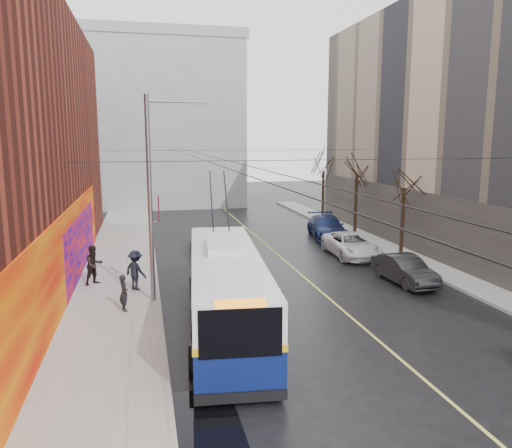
{
  "coord_description": "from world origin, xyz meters",
  "views": [
    {
      "loc": [
        -6.57,
        -11.62,
        7.19
      ],
      "look_at": [
        -1.39,
        11.14,
        3.17
      ],
      "focal_mm": 35.0,
      "sensor_mm": 36.0,
      "label": 1
    }
  ],
  "objects_px": {
    "pedestrian_b": "(94,265)",
    "pedestrian_c": "(136,270)",
    "parked_car_c": "(351,245)",
    "streetlight_pole": "(154,194)",
    "parked_car_b": "(405,270)",
    "parked_car_d": "(327,227)",
    "following_car": "(208,244)",
    "pedestrian_a": "(124,293)",
    "tree_near": "(405,175)",
    "tree_far": "(324,162)",
    "trolleybus": "(226,289)",
    "tree_mid": "(357,165)"
  },
  "relations": [
    {
      "from": "parked_car_c",
      "to": "following_car",
      "type": "distance_m",
      "value": 8.83
    },
    {
      "from": "streetlight_pole",
      "to": "trolleybus",
      "type": "distance_m",
      "value": 5.48
    },
    {
      "from": "streetlight_pole",
      "to": "parked_car_d",
      "type": "bearing_deg",
      "value": 44.13
    },
    {
      "from": "streetlight_pole",
      "to": "pedestrian_c",
      "type": "bearing_deg",
      "value": 117.89
    },
    {
      "from": "pedestrian_b",
      "to": "pedestrian_c",
      "type": "xyz_separation_m",
      "value": [
        1.98,
        -1.37,
        -0.02
      ]
    },
    {
      "from": "parked_car_b",
      "to": "following_car",
      "type": "relative_size",
      "value": 0.88
    },
    {
      "from": "pedestrian_a",
      "to": "trolleybus",
      "type": "bearing_deg",
      "value": -139.86
    },
    {
      "from": "following_car",
      "to": "parked_car_c",
      "type": "bearing_deg",
      "value": -12.88
    },
    {
      "from": "tree_mid",
      "to": "trolleybus",
      "type": "bearing_deg",
      "value": -127.26
    },
    {
      "from": "following_car",
      "to": "pedestrian_a",
      "type": "relative_size",
      "value": 3.14
    },
    {
      "from": "trolleybus",
      "to": "pedestrian_c",
      "type": "height_order",
      "value": "trolleybus"
    },
    {
      "from": "streetlight_pole",
      "to": "parked_car_b",
      "type": "xyz_separation_m",
      "value": [
        12.21,
        0.35,
        -4.15
      ]
    },
    {
      "from": "tree_far",
      "to": "parked_car_b",
      "type": "relative_size",
      "value": 1.55
    },
    {
      "from": "tree_mid",
      "to": "pedestrian_c",
      "type": "distance_m",
      "value": 20.05
    },
    {
      "from": "tree_mid",
      "to": "following_car",
      "type": "bearing_deg",
      "value": -157.93
    },
    {
      "from": "streetlight_pole",
      "to": "parked_car_c",
      "type": "distance_m",
      "value": 14.14
    },
    {
      "from": "following_car",
      "to": "tree_near",
      "type": "bearing_deg",
      "value": -11.32
    },
    {
      "from": "streetlight_pole",
      "to": "tree_near",
      "type": "distance_m",
      "value": 16.28
    },
    {
      "from": "parked_car_b",
      "to": "parked_car_d",
      "type": "xyz_separation_m",
      "value": [
        0.37,
        11.86,
        0.1
      ]
    },
    {
      "from": "streetlight_pole",
      "to": "pedestrian_b",
      "type": "height_order",
      "value": "streetlight_pole"
    },
    {
      "from": "tree_far",
      "to": "parked_car_c",
      "type": "height_order",
      "value": "tree_far"
    },
    {
      "from": "tree_far",
      "to": "pedestrian_b",
      "type": "bearing_deg",
      "value": -136.86
    },
    {
      "from": "streetlight_pole",
      "to": "parked_car_d",
      "type": "xyz_separation_m",
      "value": [
        12.58,
        12.21,
        -4.05
      ]
    },
    {
      "from": "tree_near",
      "to": "tree_far",
      "type": "bearing_deg",
      "value": 90.0
    },
    {
      "from": "tree_mid",
      "to": "tree_far",
      "type": "xyz_separation_m",
      "value": [
        0.0,
        7.0,
        -0.11
      ]
    },
    {
      "from": "streetlight_pole",
      "to": "trolleybus",
      "type": "height_order",
      "value": "streetlight_pole"
    },
    {
      "from": "tree_far",
      "to": "following_car",
      "type": "height_order",
      "value": "tree_far"
    },
    {
      "from": "following_car",
      "to": "pedestrian_c",
      "type": "bearing_deg",
      "value": -123.9
    },
    {
      "from": "tree_near",
      "to": "parked_car_c",
      "type": "xyz_separation_m",
      "value": [
        -3.2,
        0.35,
        -4.25
      ]
    },
    {
      "from": "tree_far",
      "to": "pedestrian_c",
      "type": "xyz_separation_m",
      "value": [
        -16.05,
        -18.27,
        -4.05
      ]
    },
    {
      "from": "streetlight_pole",
      "to": "parked_car_b",
      "type": "relative_size",
      "value": 2.12
    },
    {
      "from": "pedestrian_a",
      "to": "pedestrian_b",
      "type": "distance_m",
      "value": 4.53
    },
    {
      "from": "tree_near",
      "to": "parked_car_d",
      "type": "bearing_deg",
      "value": 112.39
    },
    {
      "from": "parked_car_b",
      "to": "following_car",
      "type": "bearing_deg",
      "value": 134.99
    },
    {
      "from": "tree_near",
      "to": "pedestrian_c",
      "type": "height_order",
      "value": "tree_near"
    },
    {
      "from": "tree_far",
      "to": "pedestrian_a",
      "type": "bearing_deg",
      "value": -127.94
    },
    {
      "from": "parked_car_c",
      "to": "pedestrian_c",
      "type": "distance_m",
      "value": 13.66
    },
    {
      "from": "trolleybus",
      "to": "pedestrian_b",
      "type": "xyz_separation_m",
      "value": [
        -5.39,
        6.72,
        -0.46
      ]
    },
    {
      "from": "tree_mid",
      "to": "pedestrian_a",
      "type": "bearing_deg",
      "value": -139.36
    },
    {
      "from": "trolleybus",
      "to": "pedestrian_c",
      "type": "xyz_separation_m",
      "value": [
        -3.41,
        5.35,
        -0.48
      ]
    },
    {
      "from": "tree_far",
      "to": "trolleybus",
      "type": "bearing_deg",
      "value": -118.16
    },
    {
      "from": "tree_near",
      "to": "parked_car_d",
      "type": "xyz_separation_m",
      "value": [
        -2.56,
        6.21,
        -4.17
      ]
    },
    {
      "from": "tree_mid",
      "to": "parked_car_d",
      "type": "distance_m",
      "value": 5.19
    },
    {
      "from": "tree_near",
      "to": "tree_mid",
      "type": "bearing_deg",
      "value": 90.0
    },
    {
      "from": "tree_far",
      "to": "parked_car_c",
      "type": "distance_m",
      "value": 14.7
    },
    {
      "from": "tree_near",
      "to": "pedestrian_a",
      "type": "height_order",
      "value": "tree_near"
    },
    {
      "from": "tree_mid",
      "to": "streetlight_pole",
      "type": "bearing_deg",
      "value": -139.35
    },
    {
      "from": "parked_car_b",
      "to": "tree_near",
      "type": "bearing_deg",
      "value": 59.04
    },
    {
      "from": "tree_far",
      "to": "following_car",
      "type": "distance_m",
      "value": 17.26
    },
    {
      "from": "trolleybus",
      "to": "parked_car_b",
      "type": "bearing_deg",
      "value": 27.79
    }
  ]
}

